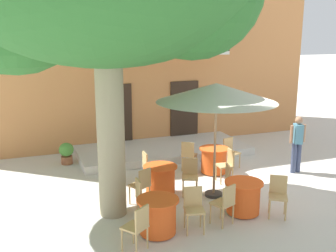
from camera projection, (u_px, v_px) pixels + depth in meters
ground_plane at (237, 190)px, 10.23m from camera, size 120.00×120.00×0.00m
building_facade at (135, 41)px, 15.51m from camera, size 13.00×5.09×7.50m
entrance_step_platform at (163, 150)px, 13.38m from camera, size 5.73×2.50×0.25m
cafe_table_near_tree at (160, 180)px, 9.86m from camera, size 0.86×0.86×0.76m
cafe_chair_near_tree_0 at (149, 166)px, 10.50m from camera, size 0.41×0.41×0.91m
cafe_chair_near_tree_1 at (142, 184)px, 9.22m from camera, size 0.54×0.54×0.91m
cafe_chair_near_tree_2 at (190, 174)px, 9.87m from camera, size 0.53×0.53×0.91m
cafe_table_middle at (243, 197)px, 8.80m from camera, size 0.86×0.86×0.76m
cafe_chair_middle_0 at (225, 202)px, 8.22m from camera, size 0.52×0.52×0.91m
cafe_chair_middle_1 at (278, 193)px, 8.67m from camera, size 0.56×0.56×0.91m
cafe_chair_middle_2 at (232, 180)px, 9.49m from camera, size 0.49×0.49×0.91m
cafe_table_front at (214, 160)px, 11.42m from camera, size 0.86×0.86×0.76m
cafe_chair_front_0 at (227, 163)px, 10.71m from camera, size 0.43×0.43×0.91m
cafe_chair_front_1 at (230, 151)px, 11.89m from camera, size 0.50×0.50×0.91m
cafe_chair_front_2 at (189, 154)px, 11.56m from camera, size 0.56×0.56×0.91m
cafe_table_far_side at (158, 216)px, 7.88m from camera, size 0.86×0.86×0.76m
cafe_chair_far_side_0 at (143, 196)px, 8.51m from camera, size 0.40×0.40×0.91m
cafe_chair_far_side_1 at (138, 225)px, 7.20m from camera, size 0.56×0.56×0.91m
cafe_chair_far_side_2 at (194, 206)px, 8.01m from camera, size 0.48×0.48×0.91m
cafe_umbrella at (216, 93)px, 9.27m from camera, size 2.90×2.90×2.85m
ground_planter_left at (66, 152)px, 12.23m from camera, size 0.45×0.45×0.68m
pedestrian_near_entrance at (297, 141)px, 11.34m from camera, size 0.53×0.40×1.69m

